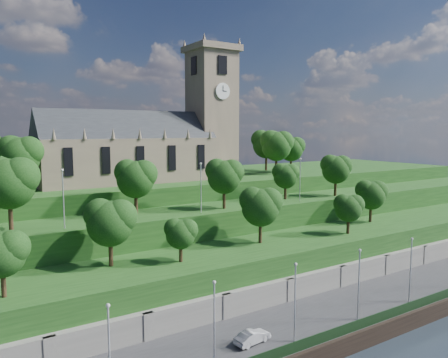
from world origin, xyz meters
TOP-DOWN VIEW (x-y plane):
  - promenade at (0.00, 6.00)m, footprint 160.00×12.00m
  - quay_wall at (0.00, -0.05)m, footprint 160.00×0.50m
  - fence at (0.00, 0.60)m, footprint 160.00×0.10m
  - retaining_wall at (0.00, 11.97)m, footprint 160.00×2.10m
  - embankment_lower at (0.00, 18.00)m, footprint 160.00×12.00m
  - embankment_upper at (0.00, 29.00)m, footprint 160.00×10.00m
  - hilltop at (0.00, 50.00)m, footprint 160.00×32.00m
  - church at (0.79, 45.98)m, footprint 38.60×12.35m
  - trees_lower at (1.43, 18.54)m, footprint 65.14×9.08m
  - trees_upper at (-1.33, 28.15)m, footprint 62.20×8.44m
  - trees_hilltop at (2.81, 44.54)m, footprint 73.38×16.11m
  - lamp_posts_promenade at (-2.00, 2.50)m, footprint 60.36×0.36m
  - lamp_posts_upper at (0.00, 26.00)m, footprint 40.36×0.36m
  - car_middle at (-6.03, 4.56)m, footprint 4.40×2.04m

SIDE VIEW (x-z plane):
  - promenade at x=0.00m, z-range 0.00..2.00m
  - quay_wall at x=0.00m, z-range 0.00..2.20m
  - retaining_wall at x=0.00m, z-range 0.00..5.00m
  - fence at x=0.00m, z-range 2.00..3.20m
  - car_middle at x=-6.03m, z-range 2.00..3.40m
  - embankment_lower at x=0.00m, z-range 0.00..8.00m
  - embankment_upper at x=0.00m, z-range 0.00..12.00m
  - lamp_posts_promenade at x=-2.00m, z-range 2.62..11.25m
  - hilltop at x=0.00m, z-range 0.00..15.00m
  - trees_lower at x=1.43m, z-range 8.98..17.30m
  - lamp_posts_upper at x=0.00m, z-range 12.60..20.24m
  - trees_upper at x=-1.33m, z-range 12.96..22.32m
  - trees_hilltop at x=2.81m, z-range 16.35..25.89m
  - church at x=0.79m, z-range 8.72..36.32m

